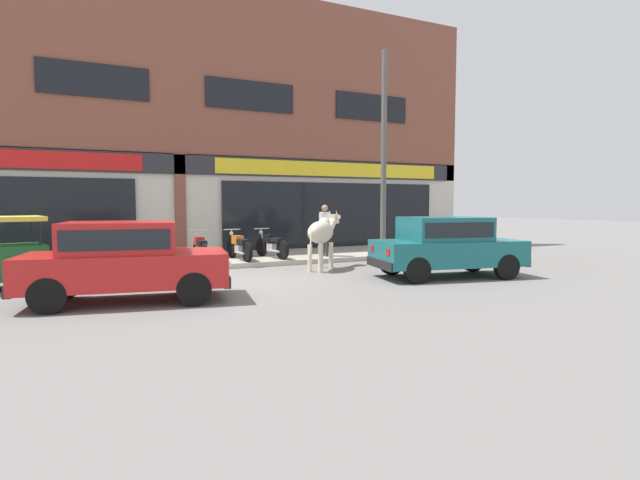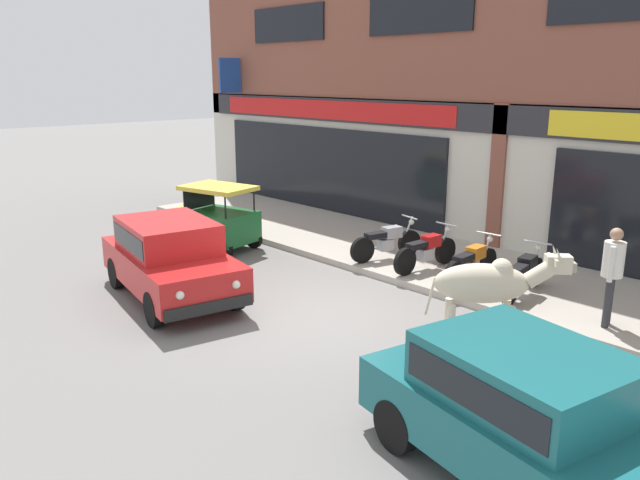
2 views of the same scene
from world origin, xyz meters
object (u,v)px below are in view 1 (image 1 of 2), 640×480
at_px(car_0, 125,257).
at_px(utility_pole, 384,153).
at_px(cow, 322,233).
at_px(pedestrian, 325,225).
at_px(car_1, 446,244).
at_px(motorcycle_3, 272,245).
at_px(motorcycle_0, 162,250).
at_px(motorcycle_2, 239,247).
at_px(motorcycle_1, 200,248).

height_order(car_0, utility_pole, utility_pole).
bearing_deg(cow, pedestrian, 61.20).
relative_size(car_1, utility_pole, 0.59).
xyz_separation_m(car_0, motorcycle_3, (4.54, 4.54, -0.29)).
xyz_separation_m(car_0, pedestrian, (6.19, 4.21, 0.31)).
relative_size(cow, car_1, 0.45).
height_order(car_0, motorcycle_0, car_0).
xyz_separation_m(cow, motorcycle_0, (-3.84, 2.12, -0.48)).
distance_m(car_1, motorcycle_3, 5.46).
relative_size(motorcycle_2, pedestrian, 1.13).
bearing_deg(pedestrian, motorcycle_0, 176.97).
height_order(car_1, pedestrian, pedestrian).
bearing_deg(cow, motorcycle_1, 142.44).
distance_m(motorcycle_2, pedestrian, 2.76).
xyz_separation_m(cow, car_0, (-5.17, -2.35, -0.19)).
distance_m(motorcycle_1, utility_pole, 6.44).
relative_size(cow, motorcycle_3, 0.95).
height_order(car_1, motorcycle_3, car_1).
xyz_separation_m(motorcycle_0, utility_pole, (6.79, -0.61, 2.84)).
bearing_deg(car_0, pedestrian, 34.24).
height_order(cow, utility_pole, utility_pole).
bearing_deg(utility_pole, motorcycle_0, 174.91).
bearing_deg(motorcycle_3, utility_pole, -10.60).
distance_m(car_0, motorcycle_3, 6.43).
height_order(car_0, car_1, same).
bearing_deg(motorcycle_1, motorcycle_2, -3.01).
bearing_deg(motorcycle_2, motorcycle_1, 176.99).
bearing_deg(motorcycle_2, car_0, -128.30).
distance_m(car_0, motorcycle_2, 5.66).
bearing_deg(motorcycle_3, motorcycle_2, -174.47).
xyz_separation_m(motorcycle_3, utility_pole, (3.57, -0.67, 2.84)).
distance_m(motorcycle_0, utility_pole, 7.39).
relative_size(car_0, motorcycle_2, 2.09).
xyz_separation_m(motorcycle_1, motorcycle_3, (2.17, 0.04, 0.00)).
relative_size(car_0, motorcycle_1, 2.09).
bearing_deg(utility_pole, car_0, -154.53).
bearing_deg(car_1, motorcycle_3, 119.71).
bearing_deg(cow, car_1, -50.78).
bearing_deg(motorcycle_1, car_0, -117.87).
distance_m(motorcycle_0, pedestrian, 4.91).
relative_size(car_0, pedestrian, 2.37).
relative_size(motorcycle_0, pedestrian, 1.12).
xyz_separation_m(car_1, utility_pole, (0.87, 4.07, 2.55)).
relative_size(car_1, motorcycle_3, 2.11).
xyz_separation_m(cow, motorcycle_2, (-1.66, 2.09, -0.48)).
bearing_deg(motorcycle_0, cow, -28.94).
xyz_separation_m(motorcycle_2, motorcycle_3, (1.04, 0.10, 0.00)).
bearing_deg(car_0, motorcycle_0, 73.48).
relative_size(cow, pedestrian, 1.07).
height_order(car_1, utility_pole, utility_pole).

